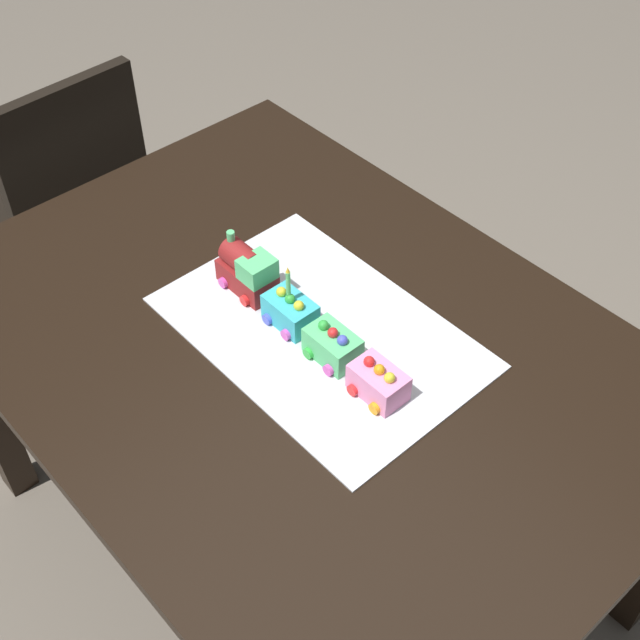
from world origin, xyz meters
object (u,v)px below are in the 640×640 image
Objects in this scene: chair at (65,197)px; cake_car_gondola_mint_green at (333,345)px; dining_table at (301,377)px; cake_locomotive at (247,270)px; cake_car_tanker_bubblegum at (378,382)px; cake_car_hopper_turquoise at (290,311)px; birthday_candle at (288,281)px.

chair is 1.15m from cake_car_gondola_mint_green.
cake_car_gondola_mint_green is at bearing 86.87° from chair.
cake_locomotive reaches higher than dining_table.
cake_car_gondola_mint_green is 1.00× the size of cake_car_tanker_bubblegum.
cake_car_gondola_mint_green is at bearing 0.00° from cake_car_hopper_turquoise.
cake_locomotive reaches higher than cake_car_gondola_mint_green.
cake_car_hopper_turquoise is at bearing 0.00° from birthday_candle.
chair is at bearing 179.07° from cake_car_gondola_mint_green.
dining_table is at bearing -18.46° from birthday_candle.
dining_table is at bearing -5.35° from cake_locomotive.
birthday_candle is at bearing -180.00° from cake_car_hopper_turquoise.
cake_car_gondola_mint_green is 1.50× the size of birthday_candle.
dining_table is at bearing -175.11° from cake_car_tanker_bubblegum.
birthday_candle is (-0.00, -0.00, 0.07)m from cake_car_hopper_turquoise.
cake_locomotive is 0.14m from birthday_candle.
cake_car_tanker_bubblegum is 0.25m from birthday_candle.
cake_locomotive is 0.25m from cake_car_gondola_mint_green.
chair reaches higher than dining_table.
cake_locomotive is at bearing 180.00° from birthday_candle.
cake_car_tanker_bubblegum is at bearing 4.89° from dining_table.
cake_car_tanker_bubblegum is (0.19, 0.02, 0.14)m from dining_table.
birthday_candle is at bearing -180.00° from cake_car_gondola_mint_green.
cake_locomotive reaches higher than cake_car_hopper_turquoise.
cake_car_gondola_mint_green is (0.12, 0.00, 0.00)m from cake_car_hopper_turquoise.
chair is 0.92m from cake_locomotive.
cake_car_tanker_bubblegum is (0.24, 0.00, 0.00)m from cake_car_hopper_turquoise.
cake_locomotive is 1.40× the size of cake_car_tanker_bubblegum.
chair is at bearing 178.10° from dining_table.
cake_car_gondola_mint_green reaches higher than dining_table.
dining_table is 1.05m from chair.
birthday_candle reaches higher than cake_locomotive.
cake_car_tanker_bubblegum is at bearing 86.96° from chair.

